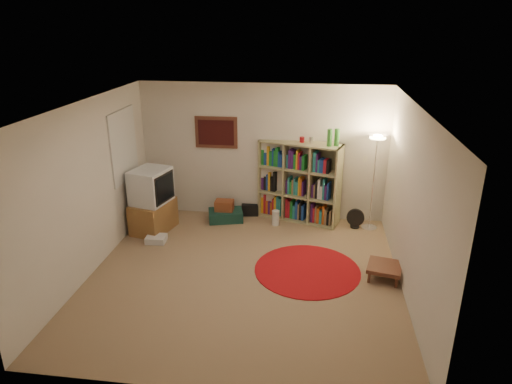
{
  "coord_description": "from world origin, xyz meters",
  "views": [
    {
      "loc": [
        0.95,
        -5.75,
        3.55
      ],
      "look_at": [
        0.1,
        0.6,
        1.1
      ],
      "focal_mm": 32.0,
      "sensor_mm": 36.0,
      "label": 1
    }
  ],
  "objects_px": {
    "floor_fan": "(355,218)",
    "side_table": "(385,267)",
    "floor_lamp": "(376,151)",
    "suitcase": "(226,215)",
    "bookshelf": "(298,183)",
    "tv_stand": "(152,202)"
  },
  "relations": [
    {
      "from": "floor_fan",
      "to": "side_table",
      "type": "xyz_separation_m",
      "value": [
        0.3,
        -1.69,
        -0.0
      ]
    },
    {
      "from": "floor_fan",
      "to": "floor_lamp",
      "type": "bearing_deg",
      "value": 7.1
    },
    {
      "from": "suitcase",
      "to": "side_table",
      "type": "relative_size",
      "value": 1.25
    },
    {
      "from": "bookshelf",
      "to": "floor_lamp",
      "type": "relative_size",
      "value": 1.03
    },
    {
      "from": "tv_stand",
      "to": "suitcase",
      "type": "bearing_deg",
      "value": 40.01
    },
    {
      "from": "suitcase",
      "to": "side_table",
      "type": "distance_m",
      "value": 3.17
    },
    {
      "from": "floor_lamp",
      "to": "tv_stand",
      "type": "relative_size",
      "value": 1.52
    },
    {
      "from": "bookshelf",
      "to": "tv_stand",
      "type": "distance_m",
      "value": 2.65
    },
    {
      "from": "floor_fan",
      "to": "bookshelf",
      "type": "bearing_deg",
      "value": 171.44
    },
    {
      "from": "floor_lamp",
      "to": "side_table",
      "type": "distance_m",
      "value": 2.11
    },
    {
      "from": "tv_stand",
      "to": "suitcase",
      "type": "distance_m",
      "value": 1.39
    },
    {
      "from": "side_table",
      "to": "floor_lamp",
      "type": "bearing_deg",
      "value": 91.52
    },
    {
      "from": "floor_fan",
      "to": "side_table",
      "type": "bearing_deg",
      "value": -74.28
    },
    {
      "from": "tv_stand",
      "to": "floor_lamp",
      "type": "bearing_deg",
      "value": 22.49
    },
    {
      "from": "suitcase",
      "to": "bookshelf",
      "type": "bearing_deg",
      "value": -3.81
    },
    {
      "from": "bookshelf",
      "to": "floor_fan",
      "type": "distance_m",
      "value": 1.21
    },
    {
      "from": "tv_stand",
      "to": "suitcase",
      "type": "height_order",
      "value": "tv_stand"
    },
    {
      "from": "floor_fan",
      "to": "suitcase",
      "type": "distance_m",
      "value": 2.38
    },
    {
      "from": "floor_lamp",
      "to": "suitcase",
      "type": "height_order",
      "value": "floor_lamp"
    },
    {
      "from": "floor_fan",
      "to": "suitcase",
      "type": "xyz_separation_m",
      "value": [
        -2.38,
        0.01,
        -0.08
      ]
    },
    {
      "from": "floor_lamp",
      "to": "side_table",
      "type": "relative_size",
      "value": 3.08
    },
    {
      "from": "floor_lamp",
      "to": "side_table",
      "type": "bearing_deg",
      "value": -88.48
    }
  ]
}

